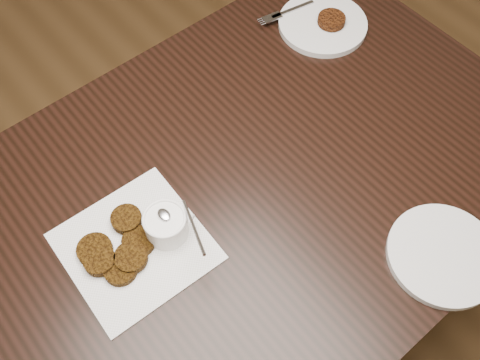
% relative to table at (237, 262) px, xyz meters
% --- Properties ---
extents(floor, '(4.00, 4.00, 0.00)m').
position_rel_table_xyz_m(floor, '(-0.07, -0.09, -0.38)').
color(floor, '#52371C').
rests_on(floor, ground).
extents(table, '(1.41, 0.90, 0.75)m').
position_rel_table_xyz_m(table, '(0.00, 0.00, 0.00)').
color(table, black).
rests_on(table, floor).
extents(napkin, '(0.27, 0.27, 0.00)m').
position_rel_table_xyz_m(napkin, '(-0.23, 0.03, 0.38)').
color(napkin, white).
rests_on(napkin, table).
extents(sauce_ramekin, '(0.14, 0.14, 0.12)m').
position_rel_table_xyz_m(sauce_ramekin, '(-0.17, 0.01, 0.44)').
color(sauce_ramekin, white).
rests_on(sauce_ramekin, napkin).
extents(patty_cluster, '(0.28, 0.28, 0.02)m').
position_rel_table_xyz_m(patty_cluster, '(-0.27, 0.03, 0.39)').
color(patty_cluster, '#59370B').
rests_on(patty_cluster, napkin).
extents(plate_with_patty, '(0.26, 0.26, 0.03)m').
position_rel_table_xyz_m(plate_with_patty, '(0.48, 0.24, 0.39)').
color(plate_with_patty, silver).
rests_on(plate_with_patty, table).
extents(plate_empty, '(0.25, 0.25, 0.02)m').
position_rel_table_xyz_m(plate_empty, '(0.22, -0.37, 0.38)').
color(plate_empty, silver).
rests_on(plate_empty, table).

